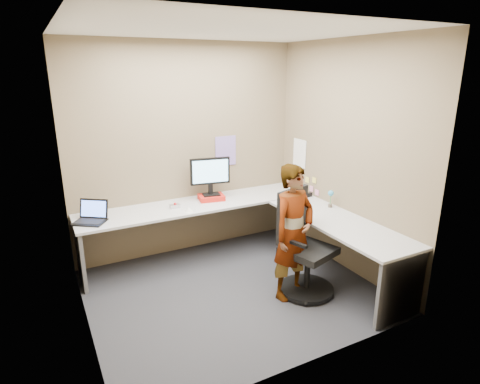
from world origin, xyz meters
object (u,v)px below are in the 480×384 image
office_chair (303,252)px  person (293,233)px  monitor (210,173)px  desk (250,223)px

office_chair → person: person is taller
office_chair → person: 0.31m
monitor → office_chair: size_ratio=0.46×
office_chair → monitor: bearing=91.5°
person → desk: bearing=85.2°
monitor → office_chair: bearing=-61.5°
monitor → office_chair: (0.47, -1.39, -0.62)m
desk → monitor: monitor is taller
monitor → person: bearing=-67.7°
person → office_chair: bearing=-2.9°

